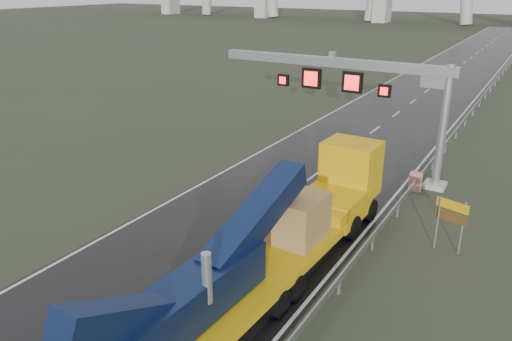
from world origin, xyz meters
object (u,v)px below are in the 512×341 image
Objects in this scene: heavy_haul_truck at (278,238)px; striped_barrier at (415,182)px; sign_gantry at (364,85)px; exit_sign_pair at (451,216)px.

heavy_haul_truck is 17.92× the size of striped_barrier.
heavy_haul_truck is (1.37, -13.19, -3.77)m from sign_gantry.
striped_barrier is (-3.00, 6.27, -1.19)m from exit_sign_pair.
sign_gantry is 0.73× the size of heavy_haul_truck.
sign_gantry is 13.12× the size of striped_barrier.
striped_barrier is (3.90, -1.11, -5.04)m from sign_gantry.
sign_gantry is 5.93× the size of exit_sign_pair.
sign_gantry reaches higher than striped_barrier.
heavy_haul_truck is 8.10× the size of exit_sign_pair.
exit_sign_pair is (5.52, 5.81, -0.08)m from heavy_haul_truck.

